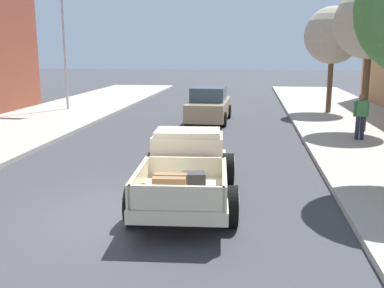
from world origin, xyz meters
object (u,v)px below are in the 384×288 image
object	(u,v)px
street_tree_third	(333,36)
hotrod_truck_cream	(188,166)
flagpole	(66,3)
pedestrian_sidewalk_right	(361,114)
street_tree_second	(371,23)
car_background_tan	(209,106)

from	to	relation	value
street_tree_third	hotrod_truck_cream	bearing A→B (deg)	-111.05
hotrod_truck_cream	flagpole	xyz separation A→B (m)	(-8.38, 13.65, 5.02)
pedestrian_sidewalk_right	street_tree_second	xyz separation A→B (m)	(0.55, 1.87, 3.25)
car_background_tan	flagpole	world-z (taller)	flagpole
hotrod_truck_cream	car_background_tan	bearing A→B (deg)	92.80
hotrod_truck_cream	pedestrian_sidewalk_right	world-z (taller)	pedestrian_sidewalk_right
pedestrian_sidewalk_right	street_tree_third	xyz separation A→B (m)	(0.13, 7.38, 2.96)
hotrod_truck_cream	pedestrian_sidewalk_right	bearing A→B (deg)	51.83
pedestrian_sidewalk_right	street_tree_third	world-z (taller)	street_tree_third
car_background_tan	street_tree_third	size ratio (longest dim) A/B	0.81
car_background_tan	flagpole	xyz separation A→B (m)	(-7.84, 2.55, 5.00)
hotrod_truck_cream	flagpole	world-z (taller)	flagpole
flagpole	car_background_tan	bearing A→B (deg)	-18.02
flagpole	street_tree_second	size ratio (longest dim) A/B	1.64
hotrod_truck_cream	street_tree_second	world-z (taller)	street_tree_second
pedestrian_sidewalk_right	flagpole	size ratio (longest dim) A/B	0.18
flagpole	street_tree_second	distance (m)	15.17
car_background_tan	street_tree_second	world-z (taller)	street_tree_second
hotrod_truck_cream	car_background_tan	size ratio (longest dim) A/B	1.15
pedestrian_sidewalk_right	flagpole	distance (m)	16.03
hotrod_truck_cream	street_tree_second	distance (m)	11.03
flagpole	hotrod_truck_cream	bearing A→B (deg)	-58.46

